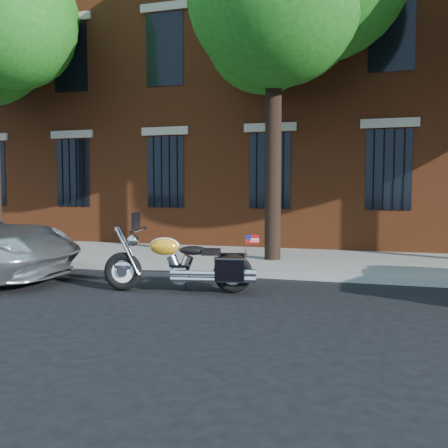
% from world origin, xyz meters
% --- Properties ---
extents(ground, '(120.00, 120.00, 0.00)m').
position_xyz_m(ground, '(0.00, 0.00, 0.00)').
color(ground, black).
rests_on(ground, ground).
extents(curb, '(40.00, 0.16, 0.15)m').
position_xyz_m(curb, '(0.00, 1.38, 0.07)').
color(curb, gray).
rests_on(curb, ground).
extents(sidewalk, '(40.00, 3.60, 0.15)m').
position_xyz_m(sidewalk, '(0.00, 3.26, 0.07)').
color(sidewalk, gray).
rests_on(sidewalk, ground).
extents(building, '(26.00, 10.08, 12.00)m').
position_xyz_m(building, '(0.00, 10.06, 6.00)').
color(building, brown).
rests_on(building, ground).
extents(motorcycle, '(2.66, 1.03, 1.33)m').
position_xyz_m(motorcycle, '(-0.34, -0.36, 0.45)').
color(motorcycle, black).
rests_on(motorcycle, ground).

